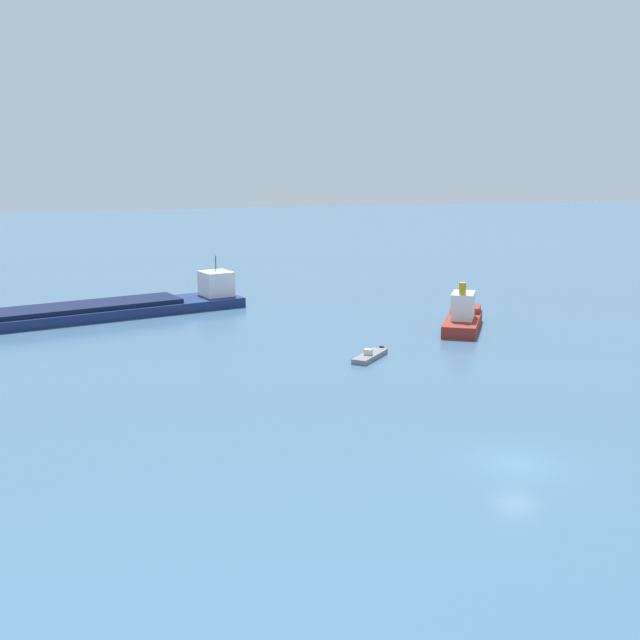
% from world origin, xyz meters
% --- Properties ---
extents(ground_plane, '(400.00, 400.00, 0.00)m').
position_xyz_m(ground_plane, '(0.00, 0.00, 0.00)').
color(ground_plane, '#3D607F').
extents(cargo_barge, '(38.57, 17.64, 5.68)m').
position_xyz_m(cargo_barge, '(-26.47, 48.92, 0.86)').
color(cargo_barge, navy).
rests_on(cargo_barge, ground).
extents(small_motorboat, '(4.18, 4.63, 0.93)m').
position_xyz_m(small_motorboat, '(-1.17, 25.76, 0.24)').
color(small_motorboat, slate).
rests_on(small_motorboat, ground).
extents(tugboat, '(7.32, 9.97, 4.99)m').
position_xyz_m(tugboat, '(11.26, 34.97, 1.27)').
color(tugboat, maroon).
rests_on(tugboat, ground).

